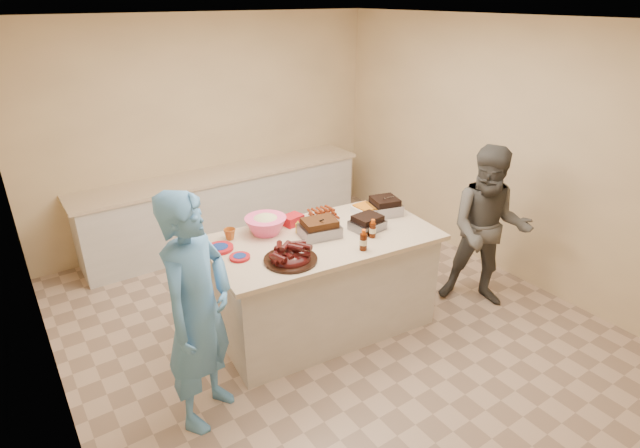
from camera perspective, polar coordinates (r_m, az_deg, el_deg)
room at (r=4.90m, az=0.73°, el=-11.17°), size 4.50×5.00×2.70m
back_counter at (r=6.38m, az=-10.68°, el=2.00°), size 3.60×0.64×0.90m
island at (r=4.86m, az=0.34°, el=-11.44°), size 2.09×1.24×0.94m
rib_platter at (r=3.99m, az=-3.38°, el=-4.23°), size 0.44×0.44×0.17m
pulled_pork_tray at (r=4.38m, az=-0.06°, el=-1.38°), size 0.38×0.31×0.10m
brisket_tray at (r=4.52m, az=5.40°, el=-0.61°), size 0.30×0.26×0.08m
roasting_pan at (r=4.87m, az=7.35°, el=1.21°), size 0.33×0.33×0.11m
coleslaw_bowl at (r=4.46m, az=-6.17°, el=-1.01°), size 0.40×0.40×0.25m
sausage_plate at (r=4.72m, az=0.37°, el=0.62°), size 0.33×0.33×0.05m
mac_cheese_dish at (r=4.88m, az=5.78°, el=1.37°), size 0.34×0.25×0.09m
bbq_bottle_a at (r=4.16m, az=4.94°, el=-2.95°), size 0.07×0.07×0.18m
bbq_bottle_b at (r=4.38m, az=5.99°, el=-1.51°), size 0.06×0.06×0.17m
mustard_bottle at (r=4.44m, az=-2.52°, el=-1.01°), size 0.05×0.05×0.12m
sauce_bowl at (r=4.60m, az=-1.46°, el=-0.02°), size 0.14×0.06×0.14m
plate_stack_large at (r=4.23m, az=-11.36°, el=-2.88°), size 0.25×0.25×0.03m
plate_stack_small at (r=4.07m, az=-9.14°, el=-3.91°), size 0.18×0.18×0.02m
plastic_cup at (r=4.39m, az=-10.22°, el=-1.71°), size 0.11×0.11×0.10m
basket_stack at (r=4.61m, az=-3.15°, el=-0.04°), size 0.20×0.17×0.09m
guest_blue at (r=4.13m, az=-12.43°, el=-20.12°), size 1.57×1.83×0.43m
guest_gray at (r=5.46m, az=17.50°, el=-8.30°), size 1.75×1.68×0.62m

